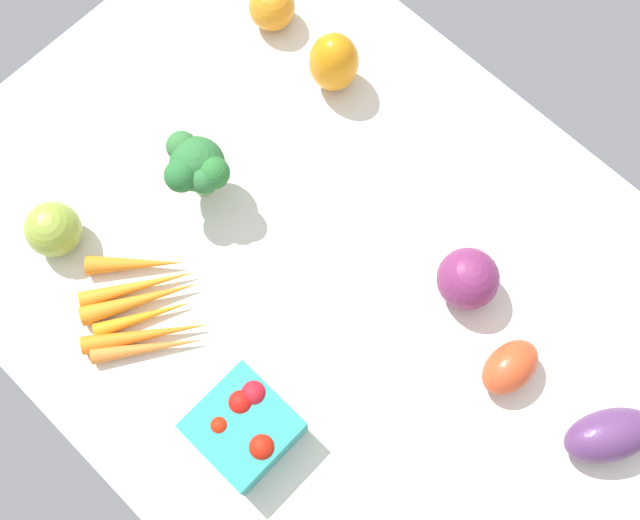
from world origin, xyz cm
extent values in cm
cube|color=silver|center=(0.00, 0.00, 1.00)|extent=(104.00, 76.00, 2.00)
cone|color=orange|center=(-7.61, -23.28, 3.09)|extent=(10.51, 12.81, 2.19)
cone|color=orange|center=(-9.04, -22.34, 3.22)|extent=(11.61, 14.68, 2.45)
cone|color=orange|center=(-11.13, -20.95, 3.03)|extent=(7.97, 12.42, 2.05)
cone|color=orange|center=(-12.98, -19.73, 3.30)|extent=(9.93, 14.91, 2.61)
cone|color=orange|center=(-14.61, -18.64, 3.12)|extent=(9.96, 14.44, 2.24)
cone|color=orange|center=(-17.13, -16.97, 3.31)|extent=(10.80, 10.99, 2.62)
ellipsoid|color=#5A3267|center=(40.67, 7.94, 5.09)|extent=(11.28, 12.91, 6.17)
ellipsoid|color=orange|center=(-17.96, 21.34, 6.89)|extent=(8.24, 8.24, 9.78)
sphere|color=#91A83A|center=(-27.44, -21.43, 5.65)|extent=(7.30, 7.30, 7.30)
cylinder|color=#9CC777|center=(-19.23, -2.83, 4.17)|extent=(2.98, 2.98, 4.34)
sphere|color=#2E7136|center=(-19.23, -2.83, 9.05)|extent=(7.23, 7.23, 7.23)
sphere|color=#357539|center=(-22.12, -2.70, 9.83)|extent=(4.11, 4.11, 4.11)
sphere|color=#286D32|center=(-18.87, -5.70, 10.51)|extent=(4.34, 4.34, 4.34)
sphere|color=#2B7532|center=(-16.35, -2.53, 10.28)|extent=(4.30, 4.30, 4.30)
sphere|color=#2F733B|center=(-16.56, -3.94, 10.11)|extent=(3.76, 3.76, 3.76)
sphere|color=#7B295C|center=(15.67, 10.74, 5.98)|extent=(7.96, 7.96, 7.96)
ellipsoid|color=#D44A24|center=(26.80, 6.10, 4.74)|extent=(6.11, 8.59, 5.48)
cube|color=teal|center=(8.42, -22.01, 4.89)|extent=(11.01, 11.01, 5.79)
sphere|color=red|center=(6.54, -23.85, 7.06)|extent=(2.46, 2.46, 2.46)
sphere|color=red|center=(6.41, -20.23, 7.06)|extent=(3.17, 3.17, 3.17)
sphere|color=red|center=(11.96, -22.12, 7.14)|extent=(3.28, 3.28, 3.28)
sphere|color=red|center=(6.77, -18.36, 7.06)|extent=(3.27, 3.27, 3.27)
sphere|color=orange|center=(-31.35, 22.47, 5.36)|extent=(6.73, 6.73, 6.73)
camera|label=1|loc=(23.45, -24.27, 103.54)|focal=45.39mm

